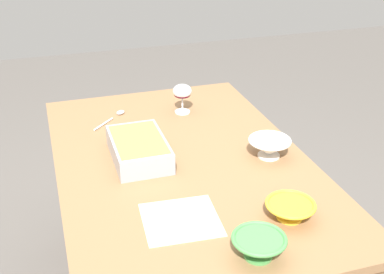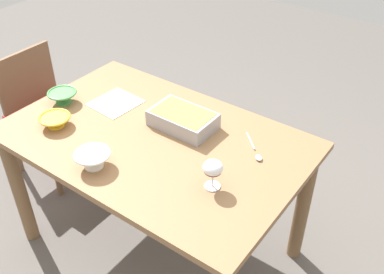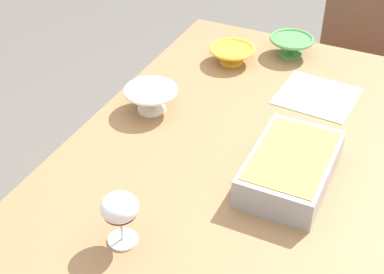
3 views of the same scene
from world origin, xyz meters
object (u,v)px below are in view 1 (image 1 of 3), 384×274
at_px(dining_table, 183,188).
at_px(napkin, 181,220).
at_px(mixing_bowl, 290,209).
at_px(serving_spoon, 115,116).
at_px(small_bowl, 259,245).
at_px(casserole_dish, 139,148).
at_px(wine_glass, 182,93).
at_px(serving_bowl, 269,147).

height_order(dining_table, napkin, napkin).
xyz_separation_m(mixing_bowl, serving_spoon, (-0.91, -0.39, -0.03)).
distance_m(small_bowl, napkin, 0.28).
height_order(dining_table, mixing_bowl, mixing_bowl).
relative_size(dining_table, serving_spoon, 8.43).
height_order(casserole_dish, napkin, casserole_dish).
distance_m(casserole_dish, mixing_bowl, 0.63).
height_order(casserole_dish, small_bowl, casserole_dish).
distance_m(wine_glass, serving_spoon, 0.32).
xyz_separation_m(casserole_dish, serving_bowl, (0.13, 0.48, -0.00)).
height_order(wine_glass, casserole_dish, wine_glass).
bearing_deg(dining_table, casserole_dish, -111.36).
bearing_deg(dining_table, wine_glass, 163.48).
height_order(small_bowl, serving_spoon, small_bowl).
height_order(wine_glass, mixing_bowl, wine_glass).
height_order(small_bowl, napkin, small_bowl).
bearing_deg(serving_bowl, serving_spoon, -136.89).
bearing_deg(serving_spoon, wine_glass, 82.86).
relative_size(mixing_bowl, serving_bowl, 0.97).
height_order(wine_glass, serving_bowl, wine_glass).
xyz_separation_m(small_bowl, serving_bowl, (-0.52, 0.28, 0.00)).
bearing_deg(dining_table, mixing_bowl, 25.38).
height_order(casserole_dish, serving_bowl, casserole_dish).
bearing_deg(serving_bowl, small_bowl, -28.10).
relative_size(serving_bowl, napkin, 0.70).
relative_size(small_bowl, napkin, 0.67).
distance_m(dining_table, mixing_bowl, 0.53).
height_order(dining_table, wine_glass, wine_glass).
bearing_deg(casserole_dish, serving_bowl, 74.42).
distance_m(dining_table, casserole_dish, 0.24).
distance_m(mixing_bowl, serving_spoon, 0.99).
bearing_deg(casserole_dish, wine_glass, 142.47).
distance_m(wine_glass, small_bowl, 1.02).
xyz_separation_m(mixing_bowl, serving_bowl, (-0.38, 0.11, 0.01)).
bearing_deg(napkin, small_bowl, 34.94).
bearing_deg(serving_bowl, dining_table, -102.72).
bearing_deg(small_bowl, mixing_bowl, 129.30).
relative_size(wine_glass, napkin, 0.58).
relative_size(casserole_dish, small_bowl, 2.02).
height_order(dining_table, serving_spoon, serving_spoon).
bearing_deg(small_bowl, dining_table, -175.49).
bearing_deg(casserole_dish, serving_spoon, -176.71).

